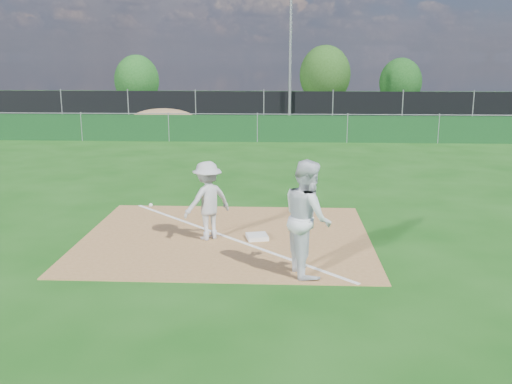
{
  "coord_description": "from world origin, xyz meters",
  "views": [
    {
      "loc": [
        1.19,
        -10.43,
        3.71
      ],
      "look_at": [
        0.63,
        1.0,
        1.0
      ],
      "focal_mm": 40.0,
      "sensor_mm": 36.0,
      "label": 1
    }
  ],
  "objects_px": {
    "runner": "(307,218)",
    "light_pole": "(290,52)",
    "car_left": "(201,103)",
    "car_mid": "(228,104)",
    "car_right": "(319,105)",
    "first_base": "(257,237)",
    "play_at_first": "(208,201)",
    "tree_left": "(137,81)",
    "tree_mid": "(325,75)",
    "tree_right": "(400,82)"
  },
  "relations": [
    {
      "from": "light_pole",
      "to": "tree_right",
      "type": "bearing_deg",
      "value": 51.59
    },
    {
      "from": "play_at_first",
      "to": "tree_mid",
      "type": "height_order",
      "value": "tree_mid"
    },
    {
      "from": "first_base",
      "to": "car_mid",
      "type": "xyz_separation_m",
      "value": [
        -3.11,
        26.08,
        0.69
      ]
    },
    {
      "from": "first_base",
      "to": "car_left",
      "type": "xyz_separation_m",
      "value": [
        -4.89,
        25.72,
        0.76
      ]
    },
    {
      "from": "light_pole",
      "to": "first_base",
      "type": "height_order",
      "value": "light_pole"
    },
    {
      "from": "first_base",
      "to": "tree_left",
      "type": "distance_m",
      "value": 33.4
    },
    {
      "from": "runner",
      "to": "light_pole",
      "type": "bearing_deg",
      "value": -14.47
    },
    {
      "from": "tree_mid",
      "to": "car_left",
      "type": "bearing_deg",
      "value": -136.82
    },
    {
      "from": "first_base",
      "to": "car_right",
      "type": "bearing_deg",
      "value": 83.96
    },
    {
      "from": "car_left",
      "to": "car_right",
      "type": "height_order",
      "value": "car_left"
    },
    {
      "from": "car_left",
      "to": "tree_right",
      "type": "bearing_deg",
      "value": -58.93
    },
    {
      "from": "car_mid",
      "to": "tree_left",
      "type": "height_order",
      "value": "tree_left"
    },
    {
      "from": "play_at_first",
      "to": "tree_right",
      "type": "xyz_separation_m",
      "value": [
        10.19,
        32.33,
        1.07
      ]
    },
    {
      "from": "car_mid",
      "to": "tree_right",
      "type": "distance_m",
      "value": 13.81
    },
    {
      "from": "runner",
      "to": "tree_left",
      "type": "distance_m",
      "value": 35.4
    },
    {
      "from": "tree_left",
      "to": "light_pole",
      "type": "bearing_deg",
      "value": -40.85
    },
    {
      "from": "tree_left",
      "to": "tree_right",
      "type": "relative_size",
      "value": 1.06
    },
    {
      "from": "runner",
      "to": "car_left",
      "type": "bearing_deg",
      "value": -2.75
    },
    {
      "from": "runner",
      "to": "car_right",
      "type": "xyz_separation_m",
      "value": [
        1.87,
        28.58,
        -0.34
      ]
    },
    {
      "from": "tree_left",
      "to": "runner",
      "type": "bearing_deg",
      "value": -71.06
    },
    {
      "from": "car_mid",
      "to": "car_right",
      "type": "height_order",
      "value": "car_mid"
    },
    {
      "from": "play_at_first",
      "to": "runner",
      "type": "xyz_separation_m",
      "value": [
        1.98,
        -1.81,
        0.18
      ]
    },
    {
      "from": "light_pole",
      "to": "car_left",
      "type": "bearing_deg",
      "value": 145.65
    },
    {
      "from": "light_pole",
      "to": "car_mid",
      "type": "height_order",
      "value": "light_pole"
    },
    {
      "from": "play_at_first",
      "to": "tree_mid",
      "type": "bearing_deg",
      "value": 82.11
    },
    {
      "from": "play_at_first",
      "to": "tree_left",
      "type": "distance_m",
      "value": 33.08
    },
    {
      "from": "light_pole",
      "to": "runner",
      "type": "height_order",
      "value": "light_pole"
    },
    {
      "from": "car_right",
      "to": "tree_left",
      "type": "relative_size",
      "value": 1.17
    },
    {
      "from": "runner",
      "to": "tree_mid",
      "type": "bearing_deg",
      "value": -19.09
    },
    {
      "from": "runner",
      "to": "tree_right",
      "type": "xyz_separation_m",
      "value": [
        8.21,
        34.13,
        0.89
      ]
    },
    {
      "from": "runner",
      "to": "tree_right",
      "type": "distance_m",
      "value": 35.12
    },
    {
      "from": "play_at_first",
      "to": "car_mid",
      "type": "xyz_separation_m",
      "value": [
        -2.09,
        26.11,
        -0.08
      ]
    },
    {
      "from": "car_left",
      "to": "car_mid",
      "type": "bearing_deg",
      "value": -72.63
    },
    {
      "from": "car_left",
      "to": "tree_left",
      "type": "bearing_deg",
      "value": 49.63
    },
    {
      "from": "first_base",
      "to": "play_at_first",
      "type": "xyz_separation_m",
      "value": [
        -1.02,
        -0.03,
        0.77
      ]
    },
    {
      "from": "car_mid",
      "to": "car_right",
      "type": "distance_m",
      "value": 5.98
    },
    {
      "from": "first_base",
      "to": "tree_left",
      "type": "xyz_separation_m",
      "value": [
        -10.53,
        31.63,
        1.95
      ]
    },
    {
      "from": "runner",
      "to": "tree_mid",
      "type": "relative_size",
      "value": 0.44
    },
    {
      "from": "car_left",
      "to": "car_mid",
      "type": "relative_size",
      "value": 1.07
    },
    {
      "from": "play_at_first",
      "to": "car_mid",
      "type": "bearing_deg",
      "value": 94.57
    },
    {
      "from": "light_pole",
      "to": "tree_left",
      "type": "xyz_separation_m",
      "value": [
        -11.38,
        9.84,
        -1.98
      ]
    },
    {
      "from": "runner",
      "to": "tree_left",
      "type": "bearing_deg",
      "value": 4.2
    },
    {
      "from": "car_left",
      "to": "play_at_first",
      "type": "bearing_deg",
      "value": -165.44
    },
    {
      "from": "car_mid",
      "to": "car_right",
      "type": "relative_size",
      "value": 0.98
    },
    {
      "from": "car_left",
      "to": "light_pole",
      "type": "bearing_deg",
      "value": -118.34
    },
    {
      "from": "runner",
      "to": "first_base",
      "type": "bearing_deg",
      "value": 12.78
    },
    {
      "from": "light_pole",
      "to": "play_at_first",
      "type": "xyz_separation_m",
      "value": [
        -1.87,
        -21.83,
        -3.16
      ]
    },
    {
      "from": "runner",
      "to": "car_mid",
      "type": "bearing_deg",
      "value": -6.45
    },
    {
      "from": "light_pole",
      "to": "car_left",
      "type": "height_order",
      "value": "light_pole"
    },
    {
      "from": "car_right",
      "to": "tree_right",
      "type": "height_order",
      "value": "tree_right"
    }
  ]
}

